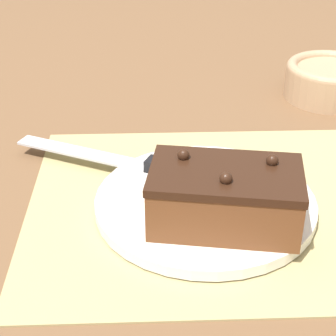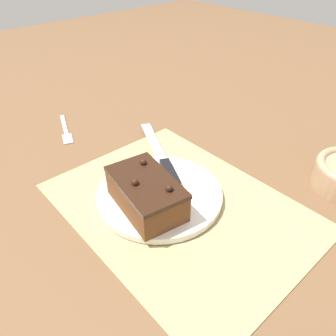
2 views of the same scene
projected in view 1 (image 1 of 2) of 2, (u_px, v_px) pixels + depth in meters
The scene contains 6 objects.
ground_plane at pixel (242, 204), 0.61m from camera, with size 3.00×3.00×0.00m, color brown.
placemat_woven at pixel (242, 203), 0.61m from camera, with size 0.46×0.34×0.00m, color tan.
cake_plate at pixel (205, 203), 0.59m from camera, with size 0.23×0.23×0.01m.
chocolate_cake at pixel (225, 196), 0.54m from camera, with size 0.16×0.11×0.07m.
serving_knife at pixel (146, 164), 0.64m from camera, with size 0.24×0.13×0.01m.
small_bowl at pixel (331, 79), 0.85m from camera, with size 0.13×0.13×0.05m.
Camera 1 is at (-0.10, -0.50, 0.34)m, focal length 60.00 mm.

